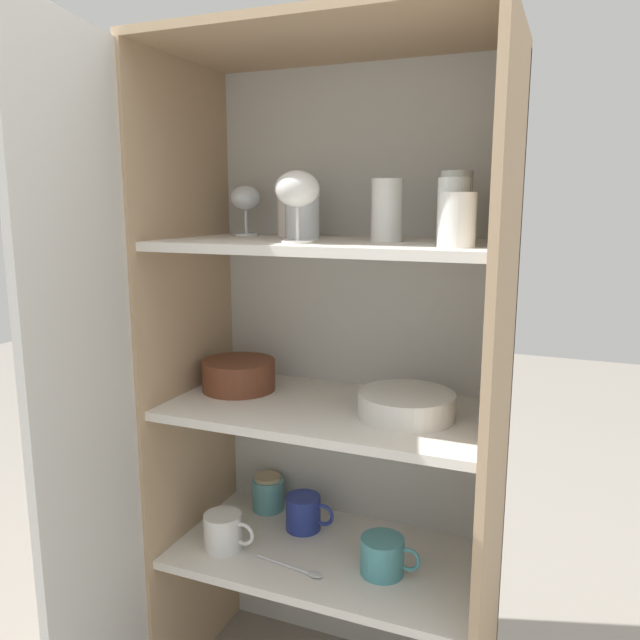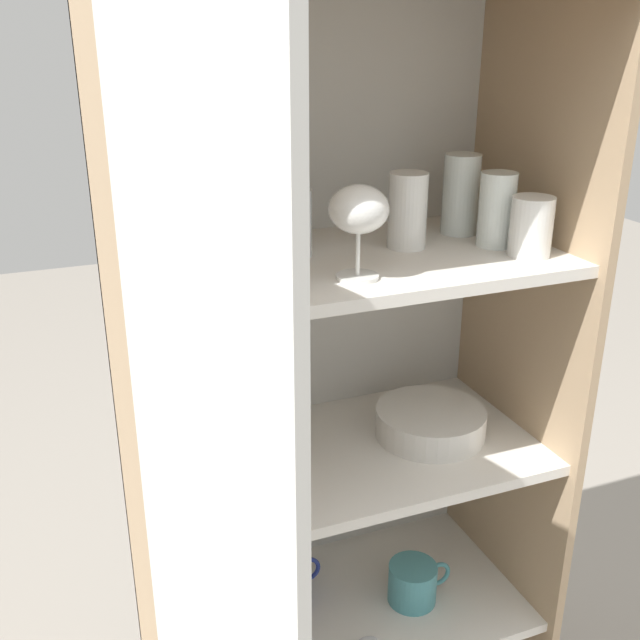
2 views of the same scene
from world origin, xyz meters
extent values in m
cube|color=silver|center=(0.00, 0.39, 0.75)|extent=(0.75, 0.02, 1.51)
cube|color=tan|center=(-0.37, 0.19, 0.75)|extent=(0.02, 0.42, 1.51)
cube|color=tan|center=(0.37, 0.19, 0.75)|extent=(0.02, 0.42, 1.51)
cube|color=silver|center=(0.00, 0.19, 0.37)|extent=(0.72, 0.38, 0.02)
cube|color=silver|center=(0.00, 0.19, 0.73)|extent=(0.72, 0.38, 0.02)
cube|color=silver|center=(0.00, 0.19, 1.10)|extent=(0.72, 0.38, 0.02)
cylinder|color=white|center=(0.27, 0.16, 1.17)|extent=(0.06, 0.06, 0.13)
cylinder|color=white|center=(0.12, 0.21, 1.17)|extent=(0.07, 0.07, 0.13)
cylinder|color=white|center=(0.29, 0.09, 1.16)|extent=(0.07, 0.07, 0.10)
cylinder|color=white|center=(-0.08, 0.24, 1.16)|extent=(0.08, 0.08, 0.11)
cylinder|color=silver|center=(-0.14, 0.30, 1.17)|extent=(0.07, 0.07, 0.13)
cylinder|color=white|center=(0.25, 0.26, 1.18)|extent=(0.07, 0.07, 0.14)
cylinder|color=white|center=(-0.03, 0.08, 1.11)|extent=(0.07, 0.07, 0.01)
cylinder|color=white|center=(-0.03, 0.08, 1.15)|extent=(0.01, 0.01, 0.07)
ellipsoid|color=white|center=(-0.03, 0.08, 1.22)|extent=(0.09, 0.09, 0.07)
cylinder|color=white|center=(-0.27, 0.31, 1.11)|extent=(0.06, 0.06, 0.01)
cylinder|color=white|center=(-0.27, 0.31, 1.14)|extent=(0.01, 0.01, 0.06)
ellipsoid|color=white|center=(-0.27, 0.31, 1.20)|extent=(0.08, 0.08, 0.06)
cylinder|color=silver|center=(0.18, 0.19, 0.74)|extent=(0.21, 0.21, 0.01)
cylinder|color=silver|center=(0.18, 0.19, 0.75)|extent=(0.21, 0.21, 0.01)
cylinder|color=silver|center=(0.18, 0.19, 0.76)|extent=(0.21, 0.21, 0.01)
cylinder|color=silver|center=(0.18, 0.19, 0.77)|extent=(0.21, 0.21, 0.01)
cylinder|color=silver|center=(0.18, 0.19, 0.78)|extent=(0.21, 0.21, 0.01)
cylinder|color=silver|center=(0.18, 0.19, 0.79)|extent=(0.21, 0.21, 0.01)
cylinder|color=brown|center=(-0.25, 0.23, 0.77)|extent=(0.18, 0.18, 0.07)
torus|color=brown|center=(-0.25, 0.23, 0.81)|extent=(0.18, 0.18, 0.01)
cylinder|color=#283893|center=(-0.10, 0.27, 0.42)|extent=(0.09, 0.09, 0.09)
torus|color=#283893|center=(-0.04, 0.27, 0.43)|extent=(0.06, 0.01, 0.06)
cylinder|color=teal|center=(0.14, 0.16, 0.42)|extent=(0.10, 0.10, 0.08)
torus|color=teal|center=(0.20, 0.16, 0.42)|extent=(0.06, 0.01, 0.06)
cylinder|color=#5BA3A8|center=(-0.23, 0.32, 0.42)|extent=(0.08, 0.08, 0.08)
cylinder|color=tan|center=(-0.23, 0.32, 0.47)|extent=(0.07, 0.07, 0.01)
camera|label=1|loc=(0.49, -1.06, 1.19)|focal=35.00mm
camera|label=2|loc=(-0.47, -0.89, 1.47)|focal=42.00mm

